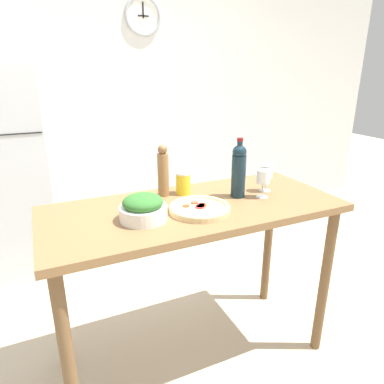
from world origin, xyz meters
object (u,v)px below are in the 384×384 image
object	(u,v)px
refrigerator	(2,174)
pepper_mill	(163,172)
wine_bottle	(239,170)
salt_canister	(183,183)
wine_glass_near	(263,178)
homemade_pizza	(200,208)
salad_bowl	(143,208)
wine_glass_far	(266,173)

from	to	relation	value
refrigerator	pepper_mill	bearing A→B (deg)	-56.42
wine_bottle	refrigerator	bearing A→B (deg)	129.36
wine_bottle	pepper_mill	xyz separation A→B (m)	(-0.35, 0.18, -0.02)
refrigerator	salt_canister	size ratio (longest dim) A/B	13.17
refrigerator	wine_glass_near	world-z (taller)	refrigerator
wine_bottle	pepper_mill	size ratio (longest dim) A/B	1.14
refrigerator	homemade_pizza	distance (m)	1.85
refrigerator	wine_bottle	xyz separation A→B (m)	(1.22, -1.49, 0.28)
refrigerator	homemade_pizza	bearing A→B (deg)	-59.21
pepper_mill	homemade_pizza	size ratio (longest dim) A/B	0.95
wine_glass_near	homemade_pizza	size ratio (longest dim) A/B	0.51
wine_glass_near	pepper_mill	xyz separation A→B (m)	(-0.46, 0.24, 0.03)
pepper_mill	salt_canister	xyz separation A→B (m)	(0.11, -0.02, -0.07)
wine_bottle	salt_canister	xyz separation A→B (m)	(-0.25, 0.16, -0.09)
salad_bowl	salt_canister	size ratio (longest dim) A/B	1.75
wine_bottle	wine_glass_near	xyz separation A→B (m)	(0.11, -0.06, -0.04)
refrigerator	wine_glass_near	size ratio (longest dim) A/B	10.84
wine_bottle	wine_glass_far	bearing A→B (deg)	3.98
wine_bottle	wine_glass_far	xyz separation A→B (m)	(0.19, 0.01, -0.04)
refrigerator	homemade_pizza	xyz separation A→B (m)	(0.95, -1.59, 0.14)
refrigerator	salt_canister	distance (m)	1.65
wine_bottle	wine_glass_near	distance (m)	0.14
wine_glass_near	homemade_pizza	bearing A→B (deg)	-174.46
wine_glass_far	salt_canister	distance (m)	0.46
salt_canister	refrigerator	bearing A→B (deg)	126.33
pepper_mill	homemade_pizza	xyz separation A→B (m)	(0.08, -0.28, -0.12)
wine_bottle	salt_canister	bearing A→B (deg)	146.57
wine_bottle	salad_bowl	size ratio (longest dim) A/B	1.47
salad_bowl	homemade_pizza	bearing A→B (deg)	-3.61
wine_bottle	wine_glass_near	size ratio (longest dim) A/B	2.12
wine_glass_near	wine_glass_far	size ratio (longest dim) A/B	1.00
wine_bottle	wine_glass_far	size ratio (longest dim) A/B	2.12
wine_bottle	homemade_pizza	distance (m)	0.32
wine_glass_near	refrigerator	bearing A→B (deg)	130.67
refrigerator	wine_bottle	size ratio (longest dim) A/B	5.12
wine_glass_near	pepper_mill	bearing A→B (deg)	152.36
wine_glass_near	wine_bottle	bearing A→B (deg)	150.56
wine_glass_near	wine_glass_far	distance (m)	0.11
salad_bowl	wine_glass_near	bearing A→B (deg)	1.77
wine_glass_far	homemade_pizza	size ratio (longest dim) A/B	0.51
wine_bottle	salad_bowl	xyz separation A→B (m)	(-0.54, -0.08, -0.09)
wine_glass_far	salad_bowl	size ratio (longest dim) A/B	0.70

